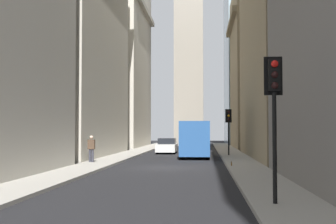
# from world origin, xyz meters

# --- Properties ---
(ground_plane) EXTENTS (135.00, 135.00, 0.00)m
(ground_plane) POSITION_xyz_m (0.00, 0.00, 0.00)
(ground_plane) COLOR black
(sidewalk_right) EXTENTS (90.00, 2.20, 0.14)m
(sidewalk_right) POSITION_xyz_m (0.00, 4.50, 0.07)
(sidewalk_right) COLOR #A8A399
(sidewalk_right) RESTS_ON ground_plane
(sidewalk_left) EXTENTS (90.00, 2.20, 0.14)m
(sidewalk_left) POSITION_xyz_m (0.00, -4.50, 0.07)
(sidewalk_left) COLOR #A8A399
(sidewalk_left) RESTS_ON ground_plane
(building_left_far) EXTENTS (13.80, 10.50, 18.90)m
(building_left_far) POSITION_xyz_m (28.15, -10.59, 9.46)
(building_left_far) COLOR #9E8966
(building_left_far) RESTS_ON ground_plane
(building_right_midfar) EXTENTS (17.14, 10.50, 19.62)m
(building_right_midfar) POSITION_xyz_m (10.09, 10.59, 9.82)
(building_right_midfar) COLOR beige
(building_right_midfar) RESTS_ON ground_plane
(building_right_far) EXTENTS (15.94, 10.50, 21.09)m
(building_right_far) POSITION_xyz_m (30.35, 10.59, 10.55)
(building_right_far) COLOR beige
(building_right_far) RESTS_ON ground_plane
(delivery_truck) EXTENTS (6.46, 2.25, 2.84)m
(delivery_truck) POSITION_xyz_m (9.37, -1.40, 1.46)
(delivery_truck) COLOR #285699
(delivery_truck) RESTS_ON ground_plane
(sedan_white) EXTENTS (4.30, 1.78, 1.42)m
(sedan_white) POSITION_xyz_m (16.02, 1.40, 0.66)
(sedan_white) COLOR silver
(sedan_white) RESTS_ON ground_plane
(traffic_light_foreground) EXTENTS (0.43, 0.52, 4.12)m
(traffic_light_foreground) POSITION_xyz_m (-13.46, -4.09, 3.17)
(traffic_light_foreground) COLOR black
(traffic_light_foreground) RESTS_ON sidewalk_left
(traffic_light_midblock) EXTENTS (0.43, 0.52, 3.76)m
(traffic_light_midblock) POSITION_xyz_m (10.88, -4.10, 2.90)
(traffic_light_midblock) COLOR black
(traffic_light_midblock) RESTS_ON sidewalk_left
(pedestrian) EXTENTS (0.26, 0.44, 1.69)m
(pedestrian) POSITION_xyz_m (2.07, 5.08, 1.06)
(pedestrian) COLOR #33333D
(pedestrian) RESTS_ON sidewalk_right
(discarded_bottle) EXTENTS (0.07, 0.07, 0.27)m
(discarded_bottle) POSITION_xyz_m (-0.24, -3.67, 0.25)
(discarded_bottle) COLOR brown
(discarded_bottle) RESTS_ON sidewalk_left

